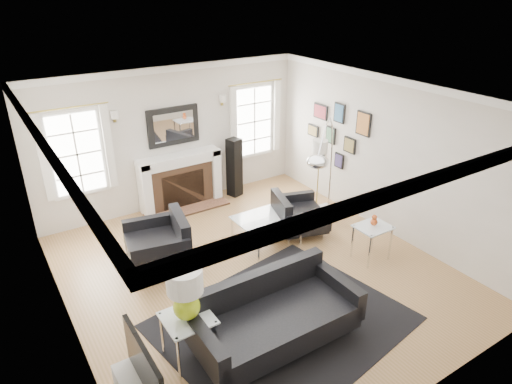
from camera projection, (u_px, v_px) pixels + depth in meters
floor at (256, 272)px, 7.29m from camera, size 6.00×6.00×0.00m
back_wall at (173, 138)px, 8.97m from camera, size 5.50×0.04×2.80m
front_wall at (423, 304)px, 4.41m from camera, size 5.50×0.04×2.80m
left_wall at (59, 247)px, 5.35m from camera, size 0.04×6.00×2.80m
right_wall at (387, 156)px, 8.04m from camera, size 0.04×6.00×2.80m
ceiling at (256, 98)px, 6.10m from camera, size 5.50×6.00×0.02m
crown_molding at (256, 102)px, 6.12m from camera, size 5.50×6.00×0.12m
fireplace at (181, 181)px, 9.18m from camera, size 1.70×0.69×1.11m
mantel_mirror at (173, 126)px, 8.83m from camera, size 1.05×0.07×0.75m
window_left at (77, 154)px, 8.00m from camera, size 1.24×0.15×1.62m
window_right at (254, 121)px, 9.81m from camera, size 1.24×0.15×1.62m
gallery_wall at (336, 131)px, 8.95m from camera, size 0.04×1.73×1.29m
area_rug at (282, 322)px, 6.21m from camera, size 3.46×3.04×0.01m
sofa at (273, 316)px, 5.77m from camera, size 2.15×1.00×0.70m
armchair_left at (161, 244)px, 7.31m from camera, size 1.11×1.19×0.70m
armchair_right at (297, 216)px, 8.25m from camera, size 1.07×1.14×0.64m
coffee_table at (266, 222)px, 7.96m from camera, size 0.95×0.95×0.42m
side_table_left at (188, 325)px, 5.42m from camera, size 0.57×0.57×0.63m
nesting_table at (373, 233)px, 7.43m from camera, size 0.56×0.47×0.61m
gourd_lamp at (185, 291)px, 5.21m from camera, size 0.42×0.42×0.68m
orange_vase at (374, 221)px, 7.33m from camera, size 0.12×0.12×0.19m
arc_floor_lamp at (325, 175)px, 7.69m from camera, size 1.62×1.50×2.29m
stick_floor_lamp at (320, 150)px, 8.70m from camera, size 0.30×0.30×1.47m
speaker_tower at (234, 168)px, 9.61m from camera, size 0.32×0.32×1.26m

